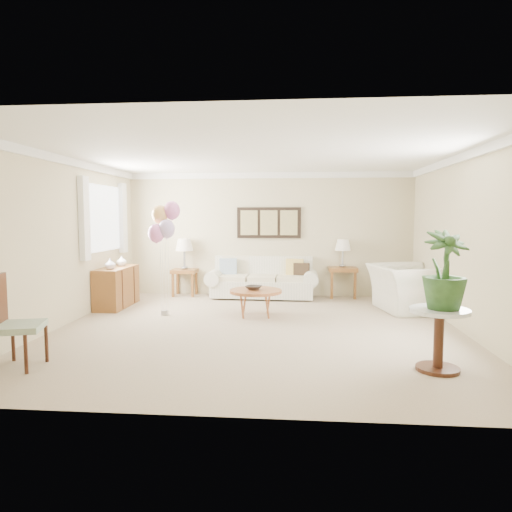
# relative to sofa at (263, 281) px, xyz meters

# --- Properties ---
(ground_plane) EXTENTS (6.00, 6.00, 0.00)m
(ground_plane) POSITION_rel_sofa_xyz_m (0.11, -2.73, -0.33)
(ground_plane) COLOR tan
(room_shell) EXTENTS (6.04, 6.04, 2.60)m
(room_shell) POSITION_rel_sofa_xyz_m (-0.00, -2.64, 1.29)
(room_shell) COLOR beige
(room_shell) RESTS_ON ground
(wall_art_triptych) EXTENTS (1.35, 0.06, 0.65)m
(wall_art_triptych) POSITION_rel_sofa_xyz_m (0.11, 0.23, 1.22)
(wall_art_triptych) COLOR black
(wall_art_triptych) RESTS_ON ground
(sofa) EXTENTS (2.31, 0.92, 0.84)m
(sofa) POSITION_rel_sofa_xyz_m (0.00, 0.00, 0.00)
(sofa) COLOR silver
(sofa) RESTS_ON ground
(end_table_left) EXTENTS (0.52, 0.47, 0.57)m
(end_table_left) POSITION_rel_sofa_xyz_m (-1.68, 0.05, 0.14)
(end_table_left) COLOR #935B27
(end_table_left) RESTS_ON ground
(end_table_right) EXTENTS (0.58, 0.53, 0.64)m
(end_table_right) POSITION_rel_sofa_xyz_m (1.65, 0.13, 0.20)
(end_table_right) COLOR #935B27
(end_table_right) RESTS_ON ground
(lamp_left) EXTENTS (0.37, 0.37, 0.65)m
(lamp_left) POSITION_rel_sofa_xyz_m (-1.68, 0.05, 0.73)
(lamp_left) COLOR gray
(lamp_left) RESTS_ON end_table_left
(lamp_right) EXTENTS (0.32, 0.32, 0.57)m
(lamp_right) POSITION_rel_sofa_xyz_m (1.65, 0.13, 0.74)
(lamp_right) COLOR gray
(lamp_right) RESTS_ON end_table_right
(coffee_table) EXTENTS (0.89, 0.89, 0.45)m
(coffee_table) POSITION_rel_sofa_xyz_m (0.00, -1.81, 0.08)
(coffee_table) COLOR #A15E38
(coffee_table) RESTS_ON ground
(decor_bowl) EXTENTS (0.35, 0.35, 0.07)m
(decor_bowl) POSITION_rel_sofa_xyz_m (-0.03, -1.79, 0.15)
(decor_bowl) COLOR #2C2621
(decor_bowl) RESTS_ON coffee_table
(armchair) EXTENTS (1.32, 1.44, 0.82)m
(armchair) POSITION_rel_sofa_xyz_m (2.65, -1.14, 0.08)
(armchair) COLOR silver
(armchair) RESTS_ON ground
(side_table) EXTENTS (0.64, 0.64, 0.69)m
(side_table) POSITION_rel_sofa_xyz_m (2.23, -4.38, 0.19)
(side_table) COLOR silver
(side_table) RESTS_ON ground
(potted_plant) EXTENTS (0.59, 0.59, 0.85)m
(potted_plant) POSITION_rel_sofa_xyz_m (2.26, -4.39, 0.78)
(potted_plant) COLOR #22431D
(potted_plant) RESTS_ON side_table
(accent_chair) EXTENTS (0.63, 0.63, 1.04)m
(accent_chair) POSITION_rel_sofa_xyz_m (-2.48, -4.66, 0.21)
(accent_chair) COLOR #8CA189
(accent_chair) RESTS_ON ground
(credenza) EXTENTS (0.46, 1.20, 0.74)m
(credenza) POSITION_rel_sofa_xyz_m (-2.65, -1.23, 0.04)
(credenza) COLOR #935B27
(credenza) RESTS_ON ground
(vase_white) EXTENTS (0.22, 0.22, 0.20)m
(vase_white) POSITION_rel_sofa_xyz_m (-2.63, -1.55, 0.50)
(vase_white) COLOR silver
(vase_white) RESTS_ON credenza
(vase_sage) EXTENTS (0.19, 0.19, 0.20)m
(vase_sage) POSITION_rel_sofa_xyz_m (-2.63, -1.01, 0.50)
(vase_sage) COLOR silver
(vase_sage) RESTS_ON credenza
(balloon_cluster) EXTENTS (0.50, 0.46, 1.95)m
(balloon_cluster) POSITION_rel_sofa_xyz_m (-1.55, -1.86, 1.25)
(balloon_cluster) COLOR gray
(balloon_cluster) RESTS_ON ground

